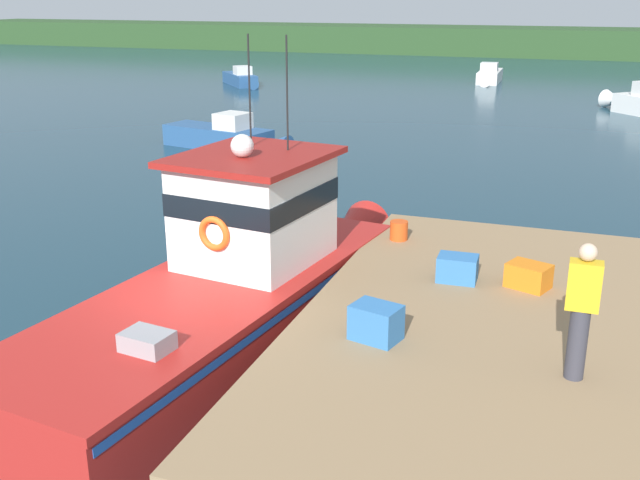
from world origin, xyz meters
The scene contains 12 objects.
ground_plane centered at (0.00, 0.00, 0.00)m, with size 200.00×200.00×0.00m, color #193847.
dock centered at (4.80, 0.00, 1.07)m, with size 6.00×9.00×1.20m.
main_fishing_boat centered at (0.28, 0.47, 1.01)m, with size 3.60×9.96×4.80m.
crate_single_far centered at (3.01, -1.07, 1.43)m, with size 0.60×0.44×0.46m, color #3370B2.
crate_stack_mid_dock centered at (3.65, 1.32, 1.40)m, with size 0.60×0.44×0.40m, color #3370B2.
crate_single_by_cleat centered at (4.70, 1.40, 1.38)m, with size 0.60×0.44×0.37m, color orange.
bait_bucket centered at (2.32, 2.97, 1.37)m, with size 0.32×0.32×0.34m, color #E04C19.
deckhand_by_the_boat centered at (5.43, -1.27, 2.06)m, with size 0.36×0.22×1.63m.
moored_boat_mid_harbor centered at (-14.68, 32.41, 0.41)m, with size 3.81×4.12×1.19m.
moored_boat_far_left centered at (-6.93, 14.62, 0.46)m, with size 5.33×2.22×1.33m.
moored_boat_off_the_point centered at (-0.60, 38.88, 0.44)m, with size 1.36×5.01×1.27m.
far_shoreline centered at (0.00, 62.00, 1.20)m, with size 120.00×8.00×2.40m, color #284723.
Camera 1 is at (5.21, -9.44, 5.42)m, focal length 41.72 mm.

